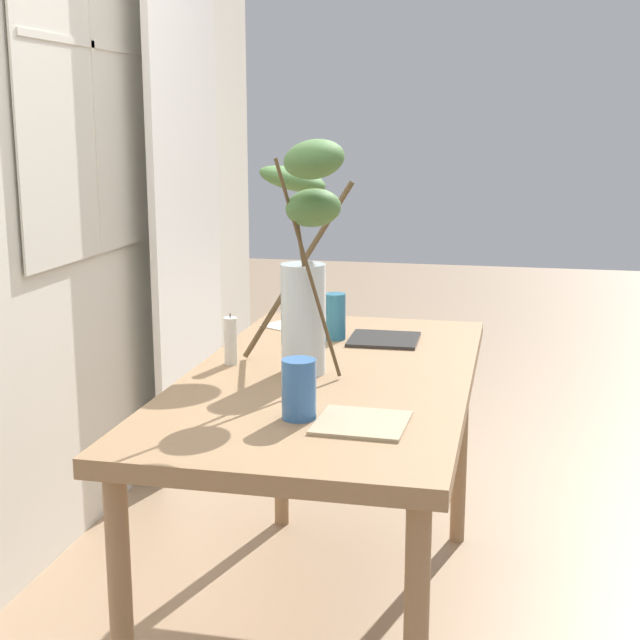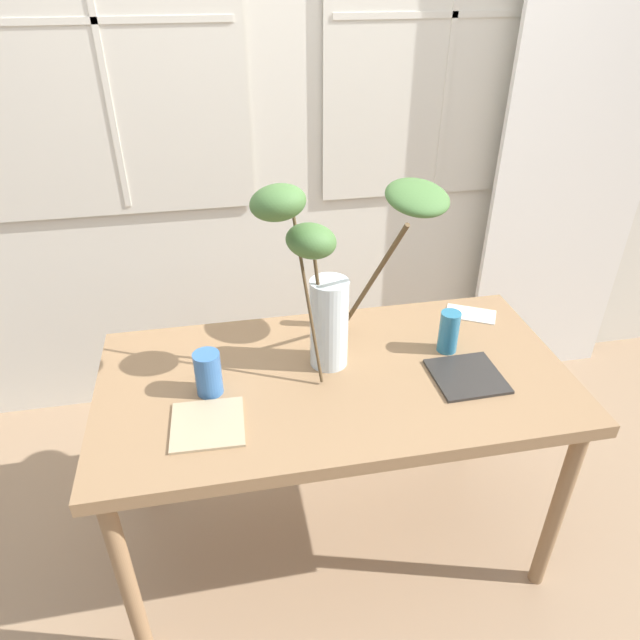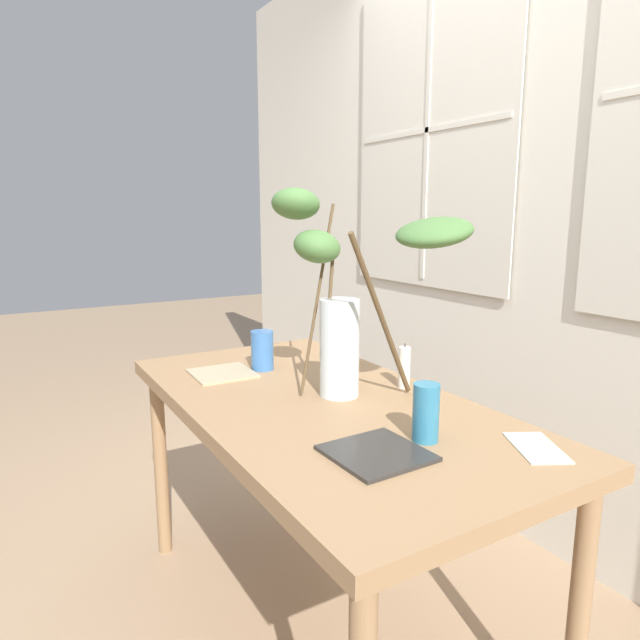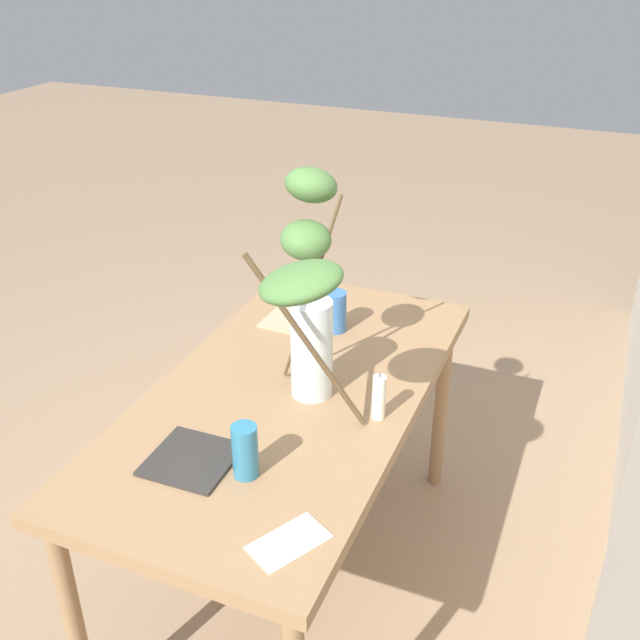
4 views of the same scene
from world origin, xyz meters
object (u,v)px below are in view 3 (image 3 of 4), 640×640
Objects in this scene: vase_with_branches at (346,287)px; drinking_glass_blue_right at (426,412)px; drinking_glass_blue_left at (262,350)px; plate_square_right at (377,453)px; dining_table at (320,423)px; plate_square_left at (222,373)px; pillar_candle at (404,367)px.

drinking_glass_blue_right is at bearing -1.65° from vase_with_branches.
drinking_glass_blue_left is 0.80m from plate_square_right.
dining_table is 0.42m from drinking_glass_blue_right.
vase_with_branches is 4.80× the size of drinking_glass_blue_left.
dining_table is 7.27× the size of plate_square_left.
vase_with_branches is at bearing 156.71° from plate_square_right.
drinking_glass_blue_left is at bearing 85.30° from plate_square_left.
plate_square_right is at bearing -23.29° from vase_with_branches.
plate_square_left is 0.96× the size of plate_square_right.
plate_square_right is at bearing -46.09° from pillar_candle.
dining_table is 0.42m from plate_square_right.
drinking_glass_blue_left is at bearing 174.22° from plate_square_right.
plate_square_left reaches higher than dining_table.
plate_square_right is (0.38, -0.16, -0.33)m from vase_with_branches.
pillar_candle is (-0.36, 0.23, -0.01)m from drinking_glass_blue_right.
dining_table is 10.18× the size of drinking_glass_blue_right.
plate_square_right is at bearing 4.85° from plate_square_left.
vase_with_branches is at bearing 75.23° from dining_table.
drinking_glass_blue_right is 0.83m from plate_square_left.
plate_square_left is (-0.40, -0.16, 0.08)m from dining_table.
plate_square_left is (-0.42, -0.23, -0.33)m from vase_with_branches.
plate_square_right is (0.01, -0.15, -0.07)m from drinking_glass_blue_right.
vase_with_branches reaches higher than drinking_glass_blue_right.
pillar_candle is at bearing 45.72° from plate_square_left.
drinking_glass_blue_right reaches higher than drinking_glass_blue_left.
pillar_candle is at bearing 133.91° from plate_square_right.
plate_square_left is at bearing -164.42° from drinking_glass_blue_right.
pillar_candle is (0.04, 0.29, 0.14)m from dining_table.
drinking_glass_blue_right reaches higher than plate_square_left.
drinking_glass_blue_right is (0.39, 0.06, 0.15)m from dining_table.
plate_square_right is (0.79, -0.08, -0.06)m from drinking_glass_blue_left.
drinking_glass_blue_left reaches higher than dining_table.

